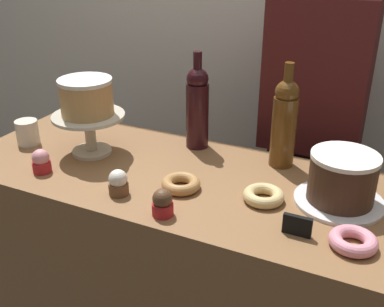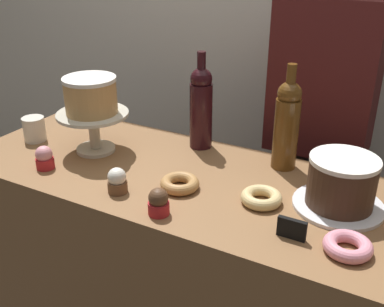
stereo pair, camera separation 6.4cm
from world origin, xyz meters
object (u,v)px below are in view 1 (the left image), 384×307
object	(u,v)px
wine_bottle_dark_red	(197,106)
wine_bottle_amber	(284,122)
cake_stand_pedestal	(90,127)
white_layer_cake	(86,97)
chocolate_round_cake	(342,178)
cupcake_strawberry	(41,162)
barista_figure	(309,147)
coffee_cup_ceramic	(27,132)
donut_glazed	(264,196)
price_sign_chalkboard	(297,226)
cupcake_vanilla	(118,183)
donut_pink	(353,241)
donut_maple	(182,184)
cupcake_chocolate	(163,203)

from	to	relation	value
wine_bottle_dark_red	wine_bottle_amber	size ratio (longest dim) A/B	1.00
cake_stand_pedestal	white_layer_cake	world-z (taller)	white_layer_cake
chocolate_round_cake	cupcake_strawberry	world-z (taller)	chocolate_round_cake
barista_figure	cake_stand_pedestal	bearing A→B (deg)	-137.99
chocolate_round_cake	wine_bottle_amber	bearing A→B (deg)	142.32
cupcake_strawberry	coffee_cup_ceramic	distance (m)	0.24
cupcake_strawberry	wine_bottle_dark_red	bearing A→B (deg)	47.37
donut_glazed	price_sign_chalkboard	distance (m)	0.17
white_layer_cake	cupcake_vanilla	xyz separation A→B (m)	(0.23, -0.19, -0.16)
donut_pink	donut_maple	world-z (taller)	same
donut_maple	cupcake_strawberry	bearing A→B (deg)	-168.36
cake_stand_pedestal	white_layer_cake	distance (m)	0.10
white_layer_cake	wine_bottle_dark_red	xyz separation A→B (m)	(0.29, 0.20, -0.05)
donut_maple	price_sign_chalkboard	size ratio (longest dim) A/B	1.60
white_layer_cake	donut_maple	size ratio (longest dim) A/B	1.51
cake_stand_pedestal	donut_pink	size ratio (longest dim) A/B	2.09
wine_bottle_amber	barista_figure	bearing A→B (deg)	86.90
wine_bottle_amber	barista_figure	size ratio (longest dim) A/B	0.20
cupcake_vanilla	barista_figure	distance (m)	0.83
cake_stand_pedestal	price_sign_chalkboard	xyz separation A→B (m)	(0.73, -0.17, -0.07)
donut_maple	wine_bottle_dark_red	bearing A→B (deg)	106.49
donut_glazed	donut_maple	bearing A→B (deg)	-170.67
wine_bottle_dark_red	donut_pink	xyz separation A→B (m)	(0.56, -0.36, -0.13)
chocolate_round_cake	donut_maple	size ratio (longest dim) A/B	1.59
wine_bottle_amber	coffee_cup_ceramic	size ratio (longest dim) A/B	3.83
wine_bottle_dark_red	barista_figure	xyz separation A→B (m)	(0.32, 0.35, -0.23)
wine_bottle_dark_red	price_sign_chalkboard	bearing A→B (deg)	-40.14
cake_stand_pedestal	wine_bottle_amber	bearing A→B (deg)	17.61
cupcake_chocolate	donut_glazed	size ratio (longest dim) A/B	0.66
donut_pink	chocolate_round_cake	bearing A→B (deg)	108.23
cupcake_vanilla	coffee_cup_ceramic	bearing A→B (deg)	162.09
barista_figure	cupcake_chocolate	bearing A→B (deg)	-105.55
white_layer_cake	donut_glazed	distance (m)	0.63
chocolate_round_cake	wine_bottle_amber	xyz separation A→B (m)	(-0.20, 0.16, 0.07)
wine_bottle_amber	barista_figure	distance (m)	0.43
coffee_cup_ceramic	wine_bottle_dark_red	bearing A→B (deg)	23.67
wine_bottle_dark_red	cupcake_chocolate	world-z (taller)	wine_bottle_dark_red
white_layer_cake	donut_glazed	bearing A→B (deg)	-4.65
wine_bottle_dark_red	white_layer_cake	bearing A→B (deg)	-145.55
cupcake_chocolate	donut_pink	size ratio (longest dim) A/B	0.66
cupcake_vanilla	coffee_cup_ceramic	xyz separation A→B (m)	(-0.47, 0.15, 0.01)
cake_stand_pedestal	price_sign_chalkboard	bearing A→B (deg)	-12.82
donut_maple	price_sign_chalkboard	distance (m)	0.36
cupcake_chocolate	barista_figure	distance (m)	0.81
chocolate_round_cake	donut_maple	distance (m)	0.44
white_layer_cake	donut_maple	distance (m)	0.43
white_layer_cake	cupcake_chocolate	distance (m)	0.48
price_sign_chalkboard	donut_maple	bearing A→B (deg)	167.36
wine_bottle_dark_red	chocolate_round_cake	bearing A→B (deg)	-18.88
white_layer_cake	wine_bottle_amber	bearing A→B (deg)	17.61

